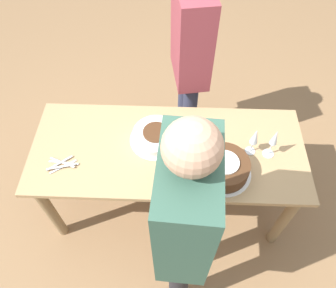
{
  "coord_description": "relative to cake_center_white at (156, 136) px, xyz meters",
  "views": [
    {
      "loc": [
        0.04,
        -1.17,
        2.4
      ],
      "look_at": [
        0.0,
        0.0,
        0.78
      ],
      "focal_mm": 35.0,
      "sensor_mm": 36.0,
      "label": 1
    }
  ],
  "objects": [
    {
      "name": "ground_plane",
      "position": [
        0.08,
        -0.07,
        -0.77
      ],
      "size": [
        12.0,
        12.0,
        0.0
      ],
      "primitive_type": "plane",
      "color": "#8E6B47"
    },
    {
      "name": "dining_table",
      "position": [
        0.08,
        -0.07,
        -0.15
      ],
      "size": [
        1.71,
        0.71,
        0.73
      ],
      "color": "tan",
      "rests_on": "ground_plane"
    },
    {
      "name": "cake_center_white",
      "position": [
        0.0,
        0.0,
        0.0
      ],
      "size": [
        0.33,
        0.33,
        0.08
      ],
      "color": "white",
      "rests_on": "dining_table"
    },
    {
      "name": "cake_front_chocolate",
      "position": [
        0.41,
        -0.23,
        0.02
      ],
      "size": [
        0.33,
        0.33,
        0.12
      ],
      "color": "white",
      "rests_on": "dining_table"
    },
    {
      "name": "wine_glass_near",
      "position": [
        0.59,
        -0.07,
        0.11
      ],
      "size": [
        0.06,
        0.06,
        0.21
      ],
      "color": "silver",
      "rests_on": "dining_table"
    },
    {
      "name": "wine_glass_far",
      "position": [
        0.7,
        -0.09,
        0.12
      ],
      "size": [
        0.07,
        0.07,
        0.23
      ],
      "color": "silver",
      "rests_on": "dining_table"
    },
    {
      "name": "wine_glass_extra",
      "position": [
        0.19,
        -0.28,
        0.1
      ],
      "size": [
        0.07,
        0.07,
        0.2
      ],
      "color": "silver",
      "rests_on": "dining_table"
    },
    {
      "name": "fork_pile",
      "position": [
        -0.55,
        -0.21,
        -0.03
      ],
      "size": [
        0.19,
        0.13,
        0.02
      ],
      "color": "silver",
      "rests_on": "dining_table"
    },
    {
      "name": "person_cutting",
      "position": [
        0.17,
        -0.68,
        0.27
      ],
      "size": [
        0.24,
        0.41,
        1.71
      ],
      "rotation": [
        0.0,
        0.0,
        1.51
      ],
      "color": "#232328",
      "rests_on": "ground_plane"
    },
    {
      "name": "person_watching",
      "position": [
        0.21,
        0.58,
        0.19
      ],
      "size": [
        0.28,
        0.43,
        1.59
      ],
      "rotation": [
        0.0,
        0.0,
        -1.4
      ],
      "color": "#2D334C",
      "rests_on": "ground_plane"
    }
  ]
}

